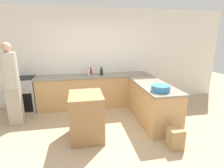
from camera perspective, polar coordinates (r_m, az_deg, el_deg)
ground_plane at (r=3.49m, az=-2.26°, el=-18.39°), size 14.00×14.00×0.00m
wall_back at (r=5.14m, az=-6.17°, el=8.69°), size 8.00×0.06×2.70m
counter_back at (r=5.00m, az=-5.55°, el=-2.10°), size 3.13×0.64×0.89m
counter_peninsula at (r=4.22m, az=12.85°, el=-5.76°), size 0.69×1.74×0.89m
range_oven at (r=5.19m, az=-26.84°, el=-3.03°), size 0.64×0.62×0.90m
island_table at (r=3.46m, az=-8.31°, el=-10.33°), size 0.62×0.74×0.89m
mixing_bowl at (r=3.55m, az=15.58°, el=-1.37°), size 0.36×0.36×0.12m
vinegar_bottle_clear at (r=4.85m, az=-7.61°, el=3.86°), size 0.08×0.08×0.24m
wine_bottle_dark at (r=4.84m, az=-3.48°, el=3.97°), size 0.09×0.09×0.24m
hot_sauce_bottle at (r=5.02m, az=-6.99°, el=4.15°), size 0.07×0.07×0.21m
person_by_range at (r=4.28m, az=-29.98°, el=0.59°), size 0.32×0.32×1.82m
paper_bag at (r=3.43m, az=20.00°, el=-16.41°), size 0.25×0.22×0.37m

